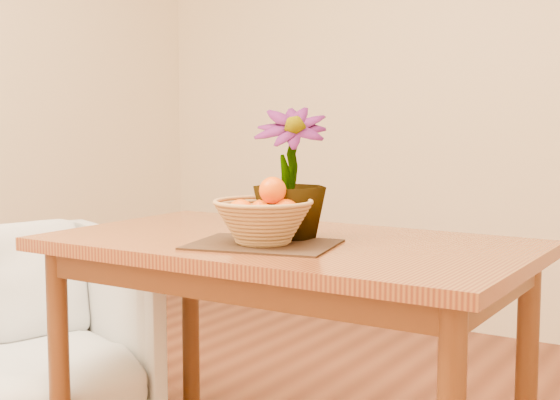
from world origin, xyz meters
The scene contains 7 objects.
wall_back centered at (0.00, 2.25, 1.35)m, with size 4.00×0.02×2.70m, color #FFE6C2.
table centered at (0.00, 0.30, 0.66)m, with size 1.40×0.80×0.75m.
placemat centered at (0.00, 0.17, 0.75)m, with size 0.39×0.30×0.01m, color #372114.
wicker_basket centered at (0.00, 0.17, 0.81)m, with size 0.28×0.28×0.11m.
orange_pile centered at (0.01, 0.17, 0.85)m, with size 0.18×0.17×0.14m.
potted_plant centered at (0.01, 0.30, 0.94)m, with size 0.22×0.22×0.38m, color #1C4C15.
armchair centered at (-1.01, 0.16, 0.39)m, with size 0.76×0.71×0.78m, color gray.
Camera 1 is at (1.18, -1.62, 1.10)m, focal length 50.00 mm.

